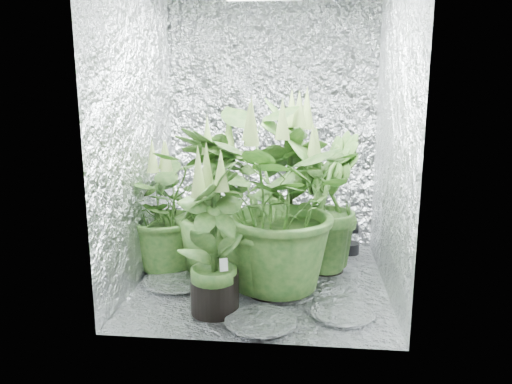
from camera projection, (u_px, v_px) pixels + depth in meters
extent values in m
plane|color=silver|center=(262.00, 281.00, 3.31)|extent=(1.60, 1.60, 0.00)
cube|color=silver|center=(271.00, 120.00, 3.87)|extent=(1.60, 0.02, 2.00)
cube|color=silver|center=(247.00, 147.00, 2.32)|extent=(1.60, 0.02, 2.00)
cube|color=silver|center=(137.00, 129.00, 3.17)|extent=(0.02, 1.60, 2.00)
cube|color=silver|center=(394.00, 132.00, 3.01)|extent=(0.02, 1.60, 2.00)
cylinder|color=black|center=(172.00, 254.00, 3.48)|extent=(0.26, 0.26, 0.23)
cylinder|color=#483419|center=(172.00, 241.00, 3.46)|extent=(0.24, 0.24, 0.03)
imported|color=#194316|center=(171.00, 208.00, 3.41)|extent=(0.91, 0.91, 0.85)
cone|color=olive|center=(169.00, 154.00, 3.33)|extent=(0.08, 0.08, 0.23)
cylinder|color=black|center=(289.00, 248.00, 3.54)|extent=(0.32, 0.32, 0.28)
cylinder|color=#483419|center=(289.00, 231.00, 3.52)|extent=(0.29, 0.29, 0.03)
imported|color=#194316|center=(290.00, 183.00, 3.44)|extent=(0.79, 0.79, 1.15)
cone|color=olive|center=(291.00, 108.00, 3.33)|extent=(0.10, 0.10, 0.28)
cylinder|color=black|center=(325.00, 254.00, 3.48)|extent=(0.26, 0.26, 0.23)
cylinder|color=#483419|center=(326.00, 240.00, 3.46)|extent=(0.24, 0.24, 0.03)
imported|color=#194316|center=(327.00, 201.00, 3.40)|extent=(0.61, 0.61, 0.94)
cone|color=olive|center=(329.00, 141.00, 3.31)|extent=(0.08, 0.08, 0.23)
cylinder|color=black|center=(218.00, 261.00, 3.35)|extent=(0.26, 0.26, 0.23)
cylinder|color=#483419|center=(217.00, 247.00, 3.33)|extent=(0.24, 0.24, 0.03)
imported|color=#194316|center=(217.00, 202.00, 3.27)|extent=(0.75, 0.75, 0.99)
cone|color=olive|center=(215.00, 135.00, 3.17)|extent=(0.08, 0.08, 0.23)
cylinder|color=black|center=(271.00, 274.00, 3.10)|extent=(0.29, 0.29, 0.26)
cylinder|color=#483419|center=(271.00, 257.00, 3.07)|extent=(0.26, 0.26, 0.03)
imported|color=#194316|center=(271.00, 202.00, 3.00)|extent=(1.13, 1.13, 1.11)
cone|color=olive|center=(272.00, 120.00, 2.89)|extent=(0.09, 0.09, 0.26)
cylinder|color=black|center=(215.00, 292.00, 2.84)|extent=(0.28, 0.28, 0.25)
cylinder|color=#483419|center=(214.00, 274.00, 2.82)|extent=(0.25, 0.25, 0.03)
imported|color=#194316|center=(214.00, 235.00, 2.77)|extent=(0.56, 0.56, 0.86)
cone|color=olive|center=(212.00, 170.00, 2.69)|extent=(0.09, 0.09, 0.25)
cylinder|color=black|center=(349.00, 248.00, 3.84)|extent=(0.15, 0.15, 0.08)
cylinder|color=black|center=(350.00, 227.00, 3.80)|extent=(0.12, 0.12, 0.10)
cylinder|color=#4C4C51|center=(342.00, 227.00, 3.80)|extent=(0.06, 0.31, 0.31)
torus|color=#4C4C51|center=(342.00, 227.00, 3.80)|extent=(0.06, 0.33, 0.33)
cube|color=white|center=(224.00, 265.00, 2.77)|extent=(0.05, 0.04, 0.07)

